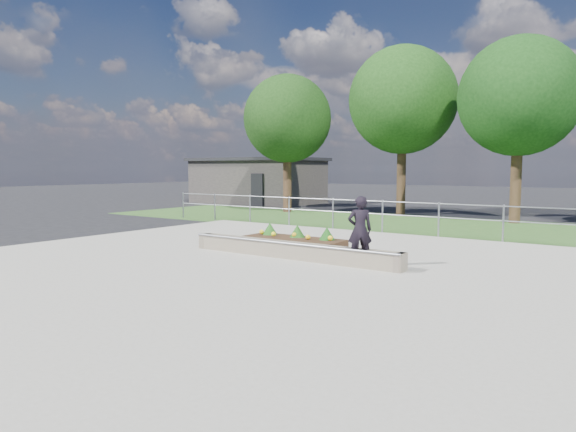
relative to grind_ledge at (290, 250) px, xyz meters
The scene contains 11 objects.
ground 1.45m from the grind_ledge, 104.83° to the right, with size 120.00×120.00×0.00m, color black.
grass_verge 9.64m from the grind_ledge, 92.17° to the left, with size 30.00×8.00×0.02m, color #2A4C1E.
concrete_slab 1.44m from the grind_ledge, 104.83° to the right, with size 15.00×15.00×0.06m, color gray.
fence 6.16m from the grind_ledge, 93.40° to the left, with size 20.06×0.06×1.20m.
building 22.00m from the grind_ledge, 130.83° to the left, with size 8.40×5.40×3.00m.
tree_far_left 15.04m from the grind_ledge, 125.73° to the left, with size 4.55×4.55×7.15m.
tree_mid_left 14.91m from the grind_ledge, 101.87° to the left, with size 5.25×5.25×8.25m.
tree_mid_right 13.82m from the grind_ledge, 78.21° to the left, with size 4.90×4.90×7.70m.
grind_ledge is the anchor object (origin of this frame).
planter_bed 1.95m from the grind_ledge, 122.69° to the left, with size 3.00×1.20×0.61m.
skateboarder 2.02m from the grind_ledge, ahead, with size 0.80×0.63×1.62m.
Camera 1 is at (7.63, -8.98, 2.29)m, focal length 32.00 mm.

